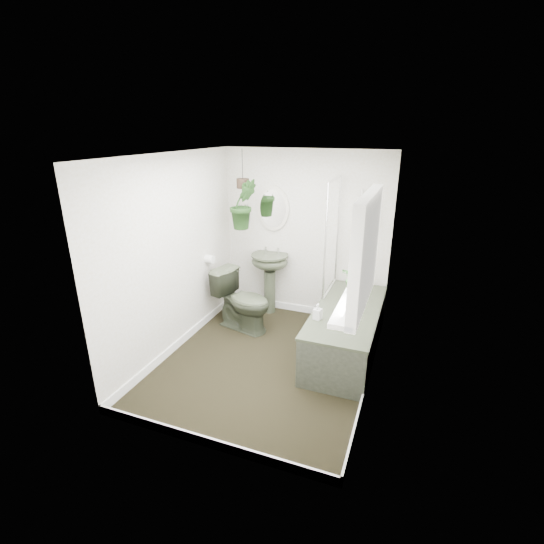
% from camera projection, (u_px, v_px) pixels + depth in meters
% --- Properties ---
extents(floor, '(2.30, 2.80, 0.02)m').
position_uv_depth(floor, '(267.00, 362.00, 4.56)').
color(floor, black).
rests_on(floor, ground).
extents(ceiling, '(2.30, 2.80, 0.02)m').
position_uv_depth(ceiling, '(266.00, 154.00, 3.76)').
color(ceiling, white).
rests_on(ceiling, ground).
extents(wall_back, '(2.30, 0.02, 2.30)m').
position_uv_depth(wall_back, '(305.00, 236.00, 5.40)').
color(wall_back, silver).
rests_on(wall_back, ground).
extents(wall_front, '(2.30, 0.02, 2.30)m').
position_uv_depth(wall_front, '(198.00, 327.00, 2.93)').
color(wall_front, silver).
rests_on(wall_front, ground).
extents(wall_left, '(0.02, 2.80, 2.30)m').
position_uv_depth(wall_left, '(174.00, 256.00, 4.55)').
color(wall_left, silver).
rests_on(wall_left, ground).
extents(wall_right, '(0.02, 2.80, 2.30)m').
position_uv_depth(wall_right, '(379.00, 282.00, 3.78)').
color(wall_right, silver).
rests_on(wall_right, ground).
extents(skirting, '(2.30, 2.80, 0.10)m').
position_uv_depth(skirting, '(267.00, 357.00, 4.54)').
color(skirting, white).
rests_on(skirting, floor).
extents(bathtub, '(0.72, 1.72, 0.58)m').
position_uv_depth(bathtub, '(346.00, 331.00, 4.63)').
color(bathtub, '#39402F').
rests_on(bathtub, floor).
extents(bath_screen, '(0.04, 0.72, 1.40)m').
position_uv_depth(bath_screen, '(332.00, 237.00, 4.83)').
color(bath_screen, silver).
rests_on(bath_screen, bathtub).
extents(shower_box, '(0.20, 0.10, 0.35)m').
position_uv_depth(shower_box, '(365.00, 212.00, 4.93)').
color(shower_box, white).
rests_on(shower_box, wall_back).
extents(oval_mirror, '(0.46, 0.03, 0.62)m').
position_uv_depth(oval_mirror, '(273.00, 208.00, 5.39)').
color(oval_mirror, beige).
rests_on(oval_mirror, wall_back).
extents(wall_sconce, '(0.04, 0.04, 0.22)m').
position_uv_depth(wall_sconce, '(246.00, 214.00, 5.55)').
color(wall_sconce, black).
rests_on(wall_sconce, wall_back).
extents(toilet_roll_holder, '(0.11, 0.11, 0.11)m').
position_uv_depth(toilet_roll_holder, '(209.00, 259.00, 5.23)').
color(toilet_roll_holder, white).
rests_on(toilet_roll_holder, wall_left).
extents(window_recess, '(0.08, 1.00, 0.90)m').
position_uv_depth(window_recess, '(365.00, 252.00, 3.01)').
color(window_recess, white).
rests_on(window_recess, wall_right).
extents(window_sill, '(0.18, 1.00, 0.04)m').
position_uv_depth(window_sill, '(352.00, 301.00, 3.18)').
color(window_sill, white).
rests_on(window_sill, wall_right).
extents(window_blinds, '(0.01, 0.86, 0.76)m').
position_uv_depth(window_blinds, '(360.00, 251.00, 3.03)').
color(window_blinds, white).
rests_on(window_blinds, wall_right).
extents(toilet, '(0.87, 0.62, 0.80)m').
position_uv_depth(toilet, '(243.00, 300.00, 5.19)').
color(toilet, '#39402F').
rests_on(toilet, floor).
extents(pedestal_sink, '(0.54, 0.47, 0.89)m').
position_uv_depth(pedestal_sink, '(270.00, 283.00, 5.65)').
color(pedestal_sink, '#39402F').
rests_on(pedestal_sink, floor).
extents(sill_plant, '(0.28, 0.27, 0.25)m').
position_uv_depth(sill_plant, '(356.00, 279.00, 3.23)').
color(sill_plant, black).
rests_on(sill_plant, window_sill).
extents(hanging_plant, '(0.46, 0.45, 0.65)m').
position_uv_depth(hanging_plant, '(243.00, 204.00, 5.07)').
color(hanging_plant, black).
rests_on(hanging_plant, ceiling).
extents(soap_bottle, '(0.10, 0.10, 0.18)m').
position_uv_depth(soap_bottle, '(318.00, 312.00, 4.26)').
color(soap_bottle, '#312524').
rests_on(soap_bottle, bathtub).
extents(hanging_pot, '(0.16, 0.16, 0.12)m').
position_uv_depth(hanging_pot, '(243.00, 183.00, 4.98)').
color(hanging_pot, black).
rests_on(hanging_pot, ceiling).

